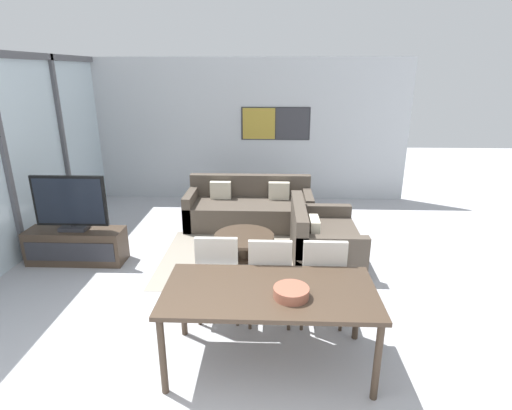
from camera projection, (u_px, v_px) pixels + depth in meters
The scene contains 13 objects.
wall_back at pixel (240, 131), 8.01m from camera, with size 6.73×0.09×2.80m.
window_wall_left at pixel (2, 153), 5.20m from camera, with size 0.07×6.08×2.80m.
area_rug at pixel (244, 258), 5.70m from camera, with size 2.34×1.88×0.01m.
tv_console at pixel (77, 246), 5.54m from camera, with size 1.32×0.41×0.48m.
television at pixel (70, 204), 5.34m from camera, with size 0.99×0.20×0.77m.
sofa_main at pixel (249, 209), 6.93m from camera, with size 2.13×0.92×0.81m.
sofa_side at pixel (319, 241), 5.62m from camera, with size 0.92×1.37×0.81m.
coffee_table at pixel (244, 241), 5.61m from camera, with size 0.85×0.85×0.36m.
dining_table at pixel (270, 297), 3.45m from camera, with size 1.84×0.90×0.76m.
dining_chair_left at pixel (219, 274), 4.15m from camera, with size 0.46×0.46×1.00m.
dining_chair_centre at pixel (270, 278), 4.08m from camera, with size 0.46×0.46×1.00m.
dining_chair_right at pixel (322, 278), 4.07m from camera, with size 0.46×0.46×1.00m.
fruit_bowl at pixel (291, 292), 3.30m from camera, with size 0.30×0.30×0.09m.
Camera 1 is at (0.65, -1.97, 2.55)m, focal length 28.00 mm.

